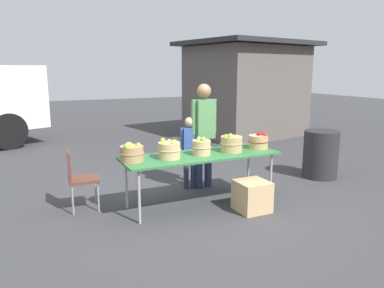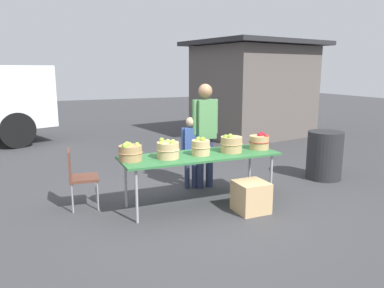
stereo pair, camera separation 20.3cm
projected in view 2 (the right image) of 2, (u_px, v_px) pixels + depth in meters
ground_plane at (200, 204)px, 5.48m from camera, size 40.00×40.00×0.00m
market_table at (200, 157)px, 5.34m from camera, size 2.30×0.76×0.75m
apple_basket_green_0 at (130, 152)px, 4.97m from camera, size 0.33×0.33×0.26m
apple_basket_green_1 at (168, 150)px, 5.09m from camera, size 0.32×0.32×0.27m
apple_basket_green_2 at (201, 147)px, 5.30m from camera, size 0.28×0.28×0.27m
apple_basket_green_3 at (231, 144)px, 5.48m from camera, size 0.34×0.34×0.28m
apple_basket_red_0 at (259, 142)px, 5.70m from camera, size 0.32×0.32×0.26m
vendor_adult at (205, 128)px, 6.07m from camera, size 0.46×0.24×1.73m
child_customer at (191, 147)px, 6.08m from camera, size 0.31×0.20×1.20m
food_kiosk at (254, 89)px, 10.95m from camera, size 3.98×3.51×2.74m
folding_chair at (78, 174)px, 5.22m from camera, size 0.43×0.43×0.86m
trash_barrel at (324, 155)px, 6.69m from camera, size 0.62×0.62×0.86m
produce_crate at (251, 197)px, 5.16m from camera, size 0.43×0.43×0.43m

